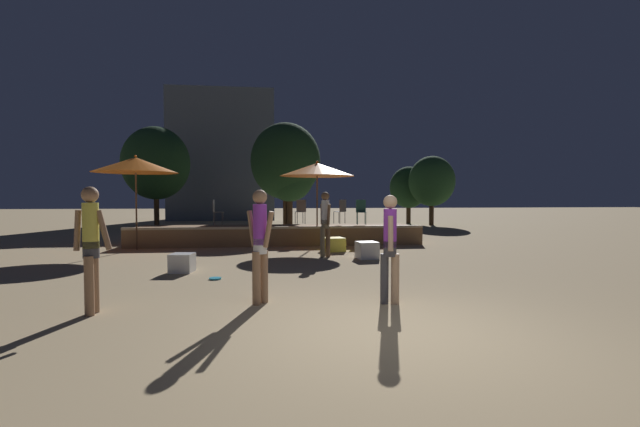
# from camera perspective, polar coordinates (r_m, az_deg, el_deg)

# --- Properties ---
(ground_plane) EXTENTS (120.00, 120.00, 0.00)m
(ground_plane) POSITION_cam_1_polar(r_m,az_deg,el_deg) (5.54, 9.96, -15.48)
(ground_plane) COLOR tan
(wooden_deck) EXTENTS (10.15, 2.47, 0.69)m
(wooden_deck) POSITION_cam_1_polar(r_m,az_deg,el_deg) (15.77, -5.70, -2.82)
(wooden_deck) COLOR olive
(wooden_deck) RESTS_ON ground
(patio_umbrella_0) EXTENTS (2.61, 2.61, 3.03)m
(patio_umbrella_0) POSITION_cam_1_polar(r_m,az_deg,el_deg) (14.88, -23.37, 5.95)
(patio_umbrella_0) COLOR brown
(patio_umbrella_0) RESTS_ON ground
(patio_umbrella_1) EXTENTS (2.58, 2.58, 2.93)m
(patio_umbrella_1) POSITION_cam_1_polar(r_m,az_deg,el_deg) (14.75, -0.39, 5.87)
(patio_umbrella_1) COLOR brown
(patio_umbrella_1) RESTS_ON ground
(cube_seat_0) EXTENTS (0.60, 0.60, 0.46)m
(cube_seat_0) POSITION_cam_1_polar(r_m,az_deg,el_deg) (11.79, 6.28, -4.88)
(cube_seat_0) COLOR white
(cube_seat_0) RESTS_ON ground
(cube_seat_1) EXTENTS (0.70, 0.70, 0.42)m
(cube_seat_1) POSITION_cam_1_polar(r_m,az_deg,el_deg) (13.34, 1.82, -4.13)
(cube_seat_1) COLOR yellow
(cube_seat_1) RESTS_ON ground
(cube_seat_2) EXTENTS (0.55, 0.55, 0.42)m
(cube_seat_2) POSITION_cam_1_polar(r_m,az_deg,el_deg) (10.12, -17.91, -6.28)
(cube_seat_2) COLOR white
(cube_seat_2) RESTS_ON ground
(person_0) EXTENTS (0.29, 0.49, 1.71)m
(person_0) POSITION_cam_1_polar(r_m,az_deg,el_deg) (6.80, 9.31, -4.17)
(person_0) COLOR tan
(person_0) RESTS_ON ground
(person_1) EXTENTS (0.52, 0.31, 1.83)m
(person_1) POSITION_cam_1_polar(r_m,az_deg,el_deg) (6.94, -28.23, -3.54)
(person_1) COLOR #997051
(person_1) RESTS_ON ground
(person_2) EXTENTS (0.46, 0.42, 1.80)m
(person_2) POSITION_cam_1_polar(r_m,az_deg,el_deg) (6.78, -8.00, -3.65)
(person_2) COLOR #997051
(person_2) RESTS_ON ground
(person_3) EXTENTS (0.29, 0.46, 1.83)m
(person_3) POSITION_cam_1_polar(r_m,az_deg,el_deg) (11.96, 0.70, -1.00)
(person_3) COLOR brown
(person_3) RESTS_ON ground
(bistro_chair_0) EXTENTS (0.41, 0.42, 0.90)m
(bistro_chair_0) POSITION_cam_1_polar(r_m,az_deg,el_deg) (15.86, -2.59, 0.56)
(bistro_chair_0) COLOR #47474C
(bistro_chair_0) RESTS_ON wooden_deck
(bistro_chair_1) EXTENTS (0.40, 0.40, 0.90)m
(bistro_chair_1) POSITION_cam_1_polar(r_m,az_deg,el_deg) (15.71, 5.50, 0.54)
(bistro_chair_1) COLOR #1E4C47
(bistro_chair_1) RESTS_ON wooden_deck
(bistro_chair_2) EXTENTS (0.40, 0.40, 0.90)m
(bistro_chair_2) POSITION_cam_1_polar(r_m,az_deg,el_deg) (15.87, -13.74, 0.51)
(bistro_chair_2) COLOR #47474C
(bistro_chair_2) RESTS_ON wooden_deck
(bistro_chair_3) EXTENTS (0.48, 0.48, 0.90)m
(bistro_chair_3) POSITION_cam_1_polar(r_m,az_deg,el_deg) (16.12, 2.85, 0.59)
(bistro_chair_3) COLOR #47474C
(bistro_chair_3) RESTS_ON wooden_deck
(frisbee_disc) EXTENTS (0.25, 0.25, 0.03)m
(frisbee_disc) POSITION_cam_1_polar(r_m,az_deg,el_deg) (9.09, -13.80, -8.40)
(frisbee_disc) COLOR #33B2D8
(frisbee_disc) RESTS_ON ground
(background_tree_0) EXTENTS (2.74, 2.74, 4.15)m
(background_tree_0) POSITION_cam_1_polar(r_m,az_deg,el_deg) (26.61, 14.67, 4.18)
(background_tree_0) COLOR #3D2B1C
(background_tree_0) RESTS_ON ground
(background_tree_1) EXTENTS (3.53, 3.53, 5.46)m
(background_tree_1) POSITION_cam_1_polar(r_m,az_deg,el_deg) (21.93, -4.61, 6.95)
(background_tree_1) COLOR #3D2B1C
(background_tree_1) RESTS_ON ground
(background_tree_2) EXTENTS (2.48, 2.48, 4.18)m
(background_tree_2) POSITION_cam_1_polar(r_m,az_deg,el_deg) (21.67, -4.06, 5.14)
(background_tree_2) COLOR #3D2B1C
(background_tree_2) RESTS_ON ground
(background_tree_3) EXTENTS (2.40, 2.40, 3.63)m
(background_tree_3) POSITION_cam_1_polar(r_m,az_deg,el_deg) (27.81, 11.74, 3.42)
(background_tree_3) COLOR #3D2B1C
(background_tree_3) RESTS_ON ground
(background_tree_4) EXTENTS (3.65, 3.65, 5.57)m
(background_tree_4) POSITION_cam_1_polar(r_m,az_deg,el_deg) (25.41, -21.03, 6.27)
(background_tree_4) COLOR #3D2B1C
(background_tree_4) RESTS_ON ground
(distant_building) EXTENTS (7.61, 4.38, 9.49)m
(distant_building) POSITION_cam_1_polar(r_m,az_deg,el_deg) (33.44, -12.77, 7.39)
(distant_building) COLOR #4C5666
(distant_building) RESTS_ON ground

